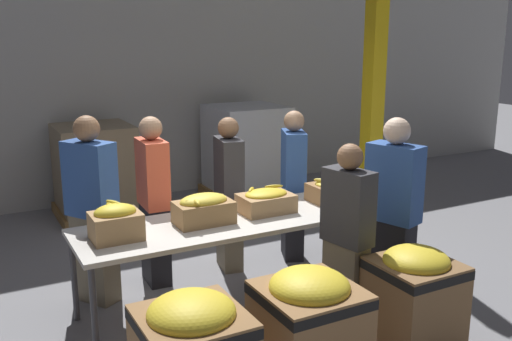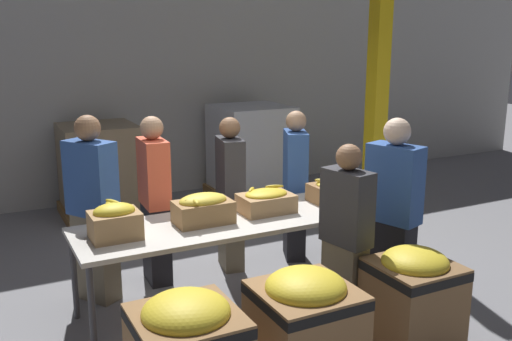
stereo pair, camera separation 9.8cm
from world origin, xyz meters
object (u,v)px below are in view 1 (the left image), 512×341
object	(u,v)px
volunteer_1	(347,239)
volunteer_3	(229,195)
sorting_table	(237,224)
volunteer_4	(154,202)
banana_box_1	(204,208)
banana_box_0	(116,222)
volunteer_0	(392,216)
donation_bin_1	(309,323)
donation_bin_2	(414,294)
banana_box_3	(331,190)
pallet_stack_0	(95,172)
pallet_stack_1	(247,152)
volunteer_5	(293,186)
banana_box_2	(266,200)
volunteer_2	(92,211)
support_pillar	(375,66)

from	to	relation	value
volunteer_1	volunteer_3	distance (m)	1.59
sorting_table	volunteer_4	world-z (taller)	volunteer_4
banana_box_1	volunteer_3	world-z (taller)	volunteer_3
banana_box_0	volunteer_0	xyz separation A→B (m)	(2.22, -0.66, -0.10)
donation_bin_1	donation_bin_2	xyz separation A→B (m)	(0.97, 0.00, -0.01)
sorting_table	banana_box_3	xyz separation A→B (m)	(1.03, 0.05, 0.16)
volunteer_4	banana_box_0	bearing A→B (deg)	-32.31
volunteer_4	donation_bin_1	world-z (taller)	volunteer_4
volunteer_3	volunteer_4	bearing A→B (deg)	-81.02
banana_box_0	volunteer_1	bearing A→B (deg)	-24.69
pallet_stack_0	pallet_stack_1	distance (m)	2.20
volunteer_5	donation_bin_1	bearing A→B (deg)	-5.89
donation_bin_2	volunteer_1	bearing A→B (deg)	119.20
banana_box_2	pallet_stack_1	distance (m)	3.34
volunteer_0	banana_box_0	bearing A→B (deg)	55.47
volunteer_1	volunteer_4	bearing A→B (deg)	24.07
banana_box_0	volunteer_4	bearing A→B (deg)	55.00
banana_box_2	donation_bin_1	world-z (taller)	banana_box_2
volunteer_1	volunteer_2	world-z (taller)	volunteer_2
volunteer_0	donation_bin_2	size ratio (longest dim) A/B	2.11
donation_bin_1	pallet_stack_1	distance (m)	4.72
volunteer_5	banana_box_0	bearing A→B (deg)	-47.31
donation_bin_1	pallet_stack_0	world-z (taller)	pallet_stack_0
donation_bin_2	volunteer_0	bearing A→B (deg)	65.15
volunteer_1	pallet_stack_1	distance (m)	4.02
volunteer_0	pallet_stack_0	bearing A→B (deg)	5.52
donation_bin_1	banana_box_2	bearing A→B (deg)	73.20
pallet_stack_1	banana_box_3	bearing A→B (deg)	-102.06
volunteer_1	volunteer_2	xyz separation A→B (m)	(-1.70, 1.45, 0.08)
volunteer_0	volunteer_1	world-z (taller)	volunteer_0
volunteer_2	pallet_stack_0	size ratio (longest dim) A/B	1.39
support_pillar	pallet_stack_1	world-z (taller)	support_pillar
volunteer_3	donation_bin_1	xyz separation A→B (m)	(-0.38, -2.06, -0.35)
banana_box_3	support_pillar	distance (m)	2.06
banana_box_0	volunteer_4	xyz separation A→B (m)	(0.57, 0.82, -0.14)
pallet_stack_0	donation_bin_1	bearing A→B (deg)	-84.50
support_pillar	pallet_stack_1	xyz separation A→B (m)	(-0.72, 1.95, -1.33)
banana_box_1	pallet_stack_1	size ratio (longest dim) A/B	0.36
volunteer_2	support_pillar	bearing A→B (deg)	65.38
volunteer_4	banana_box_2	bearing A→B (deg)	49.66
banana_box_3	volunteer_0	world-z (taller)	volunteer_0
volunteer_0	pallet_stack_1	xyz separation A→B (m)	(0.53, 3.76, -0.18)
sorting_table	support_pillar	size ratio (longest dim) A/B	0.70
banana_box_0	support_pillar	size ratio (longest dim) A/B	0.10
support_pillar	volunteer_1	bearing A→B (deg)	-133.17
volunteer_4	donation_bin_1	size ratio (longest dim) A/B	2.00
support_pillar	donation_bin_2	bearing A→B (deg)	-122.18
donation_bin_1	pallet_stack_0	xyz separation A→B (m)	(-0.43, 4.46, 0.17)
volunteer_3	pallet_stack_0	distance (m)	2.54
volunteer_2	pallet_stack_0	distance (m)	2.58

